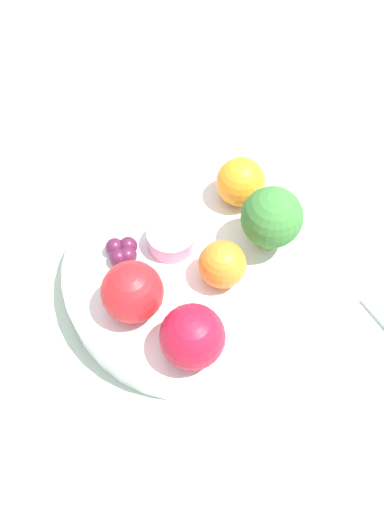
# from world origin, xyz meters

# --- Properties ---
(ground_plane) EXTENTS (6.00, 6.00, 0.00)m
(ground_plane) POSITION_xyz_m (0.00, 0.00, 0.00)
(ground_plane) COLOR gray
(table_surface) EXTENTS (1.20, 1.20, 0.02)m
(table_surface) POSITION_xyz_m (0.00, 0.00, 0.01)
(table_surface) COLOR #B2C6B2
(table_surface) RESTS_ON ground_plane
(bowl) EXTENTS (0.24, 0.24, 0.04)m
(bowl) POSITION_xyz_m (0.00, 0.00, 0.04)
(bowl) COLOR white
(bowl) RESTS_ON table_surface
(broccoli) EXTENTS (0.06, 0.06, 0.07)m
(broccoli) POSITION_xyz_m (-0.05, -0.06, 0.10)
(broccoli) COLOR #8CB76B
(broccoli) RESTS_ON bowl
(apple_red) EXTENTS (0.05, 0.05, 0.05)m
(apple_red) POSITION_xyz_m (-0.05, 0.07, 0.08)
(apple_red) COLOR #B7142D
(apple_red) RESTS_ON bowl
(apple_green) EXTENTS (0.05, 0.05, 0.05)m
(apple_green) POSITION_xyz_m (0.02, 0.07, 0.08)
(apple_green) COLOR red
(apple_green) RESTS_ON bowl
(orange_front) EXTENTS (0.05, 0.05, 0.05)m
(orange_front) POSITION_xyz_m (0.00, -0.09, 0.08)
(orange_front) COLOR orange
(orange_front) RESTS_ON bowl
(orange_back) EXTENTS (0.04, 0.04, 0.04)m
(orange_back) POSITION_xyz_m (-0.03, -0.00, 0.08)
(orange_back) COLOR orange
(orange_back) RESTS_ON bowl
(grape_cluster) EXTENTS (0.03, 0.03, 0.02)m
(grape_cluster) POSITION_xyz_m (0.06, 0.03, 0.07)
(grape_cluster) COLOR #511938
(grape_cluster) RESTS_ON bowl
(small_cup) EXTENTS (0.05, 0.05, 0.02)m
(small_cup) POSITION_xyz_m (0.03, -0.01, 0.07)
(small_cup) COLOR #EA9EC6
(small_cup) RESTS_ON bowl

